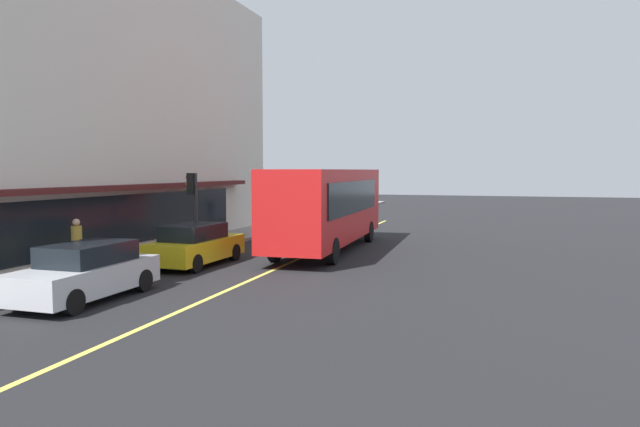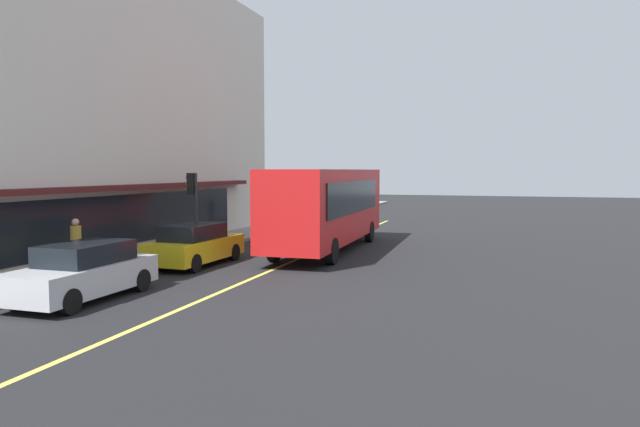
# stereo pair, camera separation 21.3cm
# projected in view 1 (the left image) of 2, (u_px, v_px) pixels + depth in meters

# --- Properties ---
(ground) EXTENTS (120.00, 120.00, 0.00)m
(ground) POSITION_uv_depth(u_px,v_px,m) (298.00, 259.00, 22.52)
(ground) COLOR black
(sidewalk) EXTENTS (80.00, 2.44, 0.15)m
(sidewalk) POSITION_uv_depth(u_px,v_px,m) (174.00, 251.00, 24.16)
(sidewalk) COLOR gray
(sidewalk) RESTS_ON ground
(lane_centre_stripe) EXTENTS (36.00, 0.16, 0.01)m
(lane_centre_stripe) POSITION_uv_depth(u_px,v_px,m) (298.00, 259.00, 22.52)
(lane_centre_stripe) COLOR #D8D14C
(lane_centre_stripe) RESTS_ON ground
(storefront_building) EXTENTS (26.58, 8.66, 12.85)m
(storefront_building) POSITION_uv_depth(u_px,v_px,m) (52.00, 101.00, 24.44)
(storefront_building) COLOR silver
(storefront_building) RESTS_ON ground
(bus) EXTENTS (11.20, 2.85, 3.50)m
(bus) POSITION_uv_depth(u_px,v_px,m) (328.00, 205.00, 24.80)
(bus) COLOR red
(bus) RESTS_ON ground
(traffic_light) EXTENTS (0.30, 0.52, 3.20)m
(traffic_light) POSITION_uv_depth(u_px,v_px,m) (193.00, 193.00, 24.03)
(traffic_light) COLOR #2D2D33
(traffic_light) RESTS_ON sidewalk
(car_yellow) EXTENTS (4.34, 1.95, 1.52)m
(car_yellow) POSITION_uv_depth(u_px,v_px,m) (196.00, 245.00, 21.00)
(car_yellow) COLOR yellow
(car_yellow) RESTS_ON ground
(car_silver) EXTENTS (4.31, 1.87, 1.52)m
(car_silver) POSITION_uv_depth(u_px,v_px,m) (86.00, 273.00, 15.37)
(car_silver) COLOR #B7BABF
(car_silver) RESTS_ON ground
(pedestrian_near_storefront) EXTENTS (0.34, 0.34, 1.75)m
(pedestrian_near_storefront) POSITION_uv_depth(u_px,v_px,m) (77.00, 240.00, 18.72)
(pedestrian_near_storefront) COLOR black
(pedestrian_near_storefront) RESTS_ON sidewalk
(pedestrian_waiting) EXTENTS (0.34, 0.34, 1.77)m
(pedestrian_waiting) POSITION_uv_depth(u_px,v_px,m) (259.00, 211.00, 31.71)
(pedestrian_waiting) COLOR black
(pedestrian_waiting) RESTS_ON sidewalk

